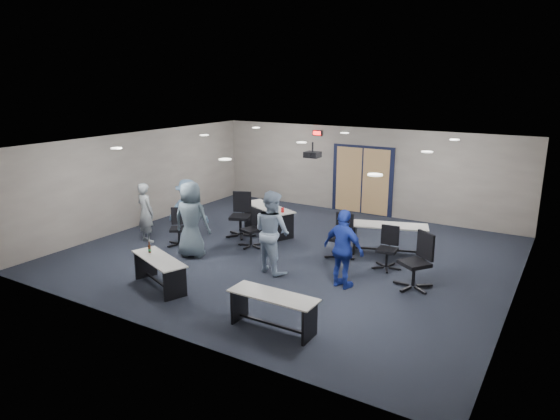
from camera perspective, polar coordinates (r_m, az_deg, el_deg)
The scene contains 25 objects.
floor at distance 12.25m, azimuth 1.20°, elevation -5.02°, with size 10.00×10.00×0.00m, color black.
back_wall at distance 15.83m, azimuth 9.47°, elevation 4.41°, with size 10.00×0.04×2.70m, color slate.
front_wall at distance 8.43m, azimuth -14.37°, elevation -5.12°, with size 10.00×0.04×2.70m, color slate.
left_wall at distance 14.94m, azimuth -15.61°, elevation 3.45°, with size 0.04×9.00×2.70m, color slate.
right_wall at distance 10.39m, azimuth 25.86°, elevation -2.39°, with size 0.04×9.00×2.70m, color slate.
ceiling at distance 11.61m, azimuth 1.28°, elevation 7.61°, with size 10.00×9.00×0.04m, color silver.
double_door at distance 15.85m, azimuth 9.37°, elevation 3.33°, with size 2.00×0.07×2.20m.
exit_sign at distance 16.28m, azimuth 4.28°, elevation 8.77°, with size 0.32×0.07×0.18m.
ceiling_projector at distance 11.94m, azimuth 3.73°, elevation 6.35°, with size 0.35×0.32×0.37m.
ceiling_can_lights at distance 11.83m, azimuth 1.89°, elevation 7.60°, with size 6.24×5.74×0.02m, color white, non-canonical shape.
table_front_left at distance 10.50m, azimuth -13.65°, elevation -6.36°, with size 1.65×1.05×0.87m.
table_front_right at distance 8.58m, azimuth -0.79°, elevation -10.88°, with size 1.58×0.53×0.64m.
table_back_left at distance 13.76m, azimuth -1.36°, elevation -0.56°, with size 1.91×1.31×0.86m.
table_back_right at distance 12.37m, azimuth 12.32°, elevation -2.70°, with size 1.92×1.15×0.74m.
chair_back_a at distance 13.43m, azimuth -4.57°, elevation -0.59°, with size 0.75×0.75×1.20m, color black, non-canonical shape.
chair_back_b at distance 12.64m, azimuth -3.34°, elevation -2.12°, with size 0.60×0.60×0.96m, color black, non-canonical shape.
chair_back_c at distance 11.89m, azimuth 6.94°, elevation -3.07°, with size 0.66×0.66×1.06m, color black, non-canonical shape.
chair_back_d at distance 11.41m, azimuth 12.15°, elevation -4.30°, with size 0.61×0.61×0.96m, color black, non-canonical shape.
chair_loose_left at distance 12.97m, azimuth -11.52°, elevation -1.97°, with size 0.60×0.60×0.95m, color black, non-canonical shape.
chair_loose_right at distance 10.48m, azimuth 15.13°, elevation -5.66°, with size 0.73×0.73×1.16m, color black, non-canonical shape.
person_gray at distance 13.39m, azimuth -15.11°, elevation -0.27°, with size 0.57×0.38×1.58m, color #8F979C.
person_plaid at distance 12.01m, azimuth -10.10°, elevation -1.08°, with size 0.89×0.58×1.83m, color #4E5F6B.
person_lightblue at distance 10.90m, azimuth -0.93°, elevation -2.49°, with size 0.89×0.69×1.83m, color #97ACC8.
person_navy at distance 10.17m, azimuth 7.28°, elevation -4.46°, with size 0.96×0.40×1.64m, color #1D32A0.
person_back at distance 13.16m, azimuth -10.48°, elevation -0.09°, with size 1.07×0.61×1.65m, color #46607E.
Camera 1 is at (5.77, -9.97, 4.16)m, focal length 32.00 mm.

